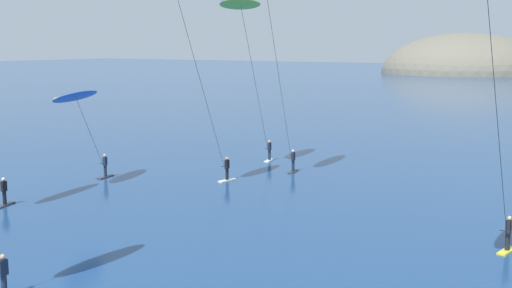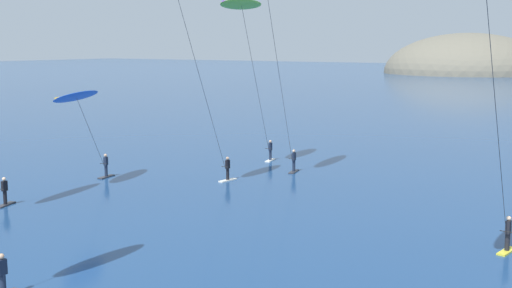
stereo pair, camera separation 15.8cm
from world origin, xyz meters
name	(u,v)px [view 1 (the left image)]	position (x,y,z in m)	size (l,w,h in m)	color
kitesurfer_yellow	(179,3)	(-13.57, 25.57, 11.92)	(1.40, 9.09, 13.28)	silver
kitesurfer_blue	(79,103)	(-20.79, 23.82, 5.65)	(2.81, 6.76, 6.54)	#2D2D33
kitesurfer_pink	(489,12)	(5.87, 19.93, 10.65)	(1.44, 9.34, 11.87)	yellow
kitesurfer_lime	(243,16)	(-14.86, 34.42, 11.50)	(2.07, 8.50, 12.72)	silver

